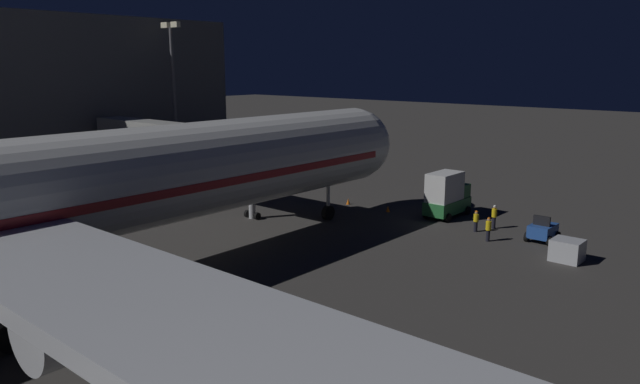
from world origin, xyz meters
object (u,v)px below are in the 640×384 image
jet_bridge (191,140)px  apron_floodlight_mast (174,88)px  baggage_container_near_belt (567,250)px  ground_crew_marshaller_fwd (476,220)px  traffic_cone_nose_starboard (348,201)px  traffic_cone_nose_port (388,209)px  ops_van (447,194)px  baggage_tug_lead (543,231)px  ground_crew_near_nose_gear (494,216)px  ground_crew_by_belt_loader (488,228)px

jet_bridge → apron_floodlight_mast: 15.05m
baggage_container_near_belt → ground_crew_marshaller_fwd: bearing=-18.1°
ground_crew_marshaller_fwd → traffic_cone_nose_starboard: ground_crew_marshaller_fwd is taller
traffic_cone_nose_port → ops_van: bearing=-157.8°
ops_van → traffic_cone_nose_port: ops_van is taller
baggage_tug_lead → baggage_container_near_belt: size_ratio=1.22×
apron_floodlight_mast → ground_crew_marshaller_fwd: (-36.39, -1.02, -9.06)m
apron_floodlight_mast → ops_van: 33.54m
ops_van → baggage_tug_lead: bearing=167.8°
ops_van → baggage_tug_lead: size_ratio=2.07×
apron_floodlight_mast → baggage_container_near_belt: (-44.07, 1.49, -9.26)m
baggage_tug_lead → ground_crew_near_nose_gear: bearing=-12.5°
ground_crew_marshaller_fwd → traffic_cone_nose_starboard: bearing=-3.7°
jet_bridge → ground_crew_marshaller_fwd: 25.84m
baggage_container_near_belt → traffic_cone_nose_starboard: baggage_container_near_belt is taller
jet_bridge → traffic_cone_nose_starboard: size_ratio=44.64×
jet_bridge → ground_crew_near_nose_gear: bearing=-157.5°
ops_van → baggage_container_near_belt: ops_van is taller
jet_bridge → ground_crew_near_nose_gear: (-24.57, -10.16, -4.90)m
jet_bridge → ground_crew_by_belt_loader: bearing=-165.5°
apron_floodlight_mast → ground_crew_by_belt_loader: apron_floodlight_mast is taller
jet_bridge → baggage_container_near_belt: bearing=-169.4°
baggage_container_near_belt → traffic_cone_nose_starboard: 21.05m
baggage_container_near_belt → traffic_cone_nose_port: (16.37, -3.36, -0.44)m
ground_crew_near_nose_gear → traffic_cone_nose_port: size_ratio=3.44×
ops_van → ground_crew_near_nose_gear: ops_van is taller
baggage_tug_lead → ground_crew_marshaller_fwd: 4.89m
baggage_container_near_belt → traffic_cone_nose_starboard: (20.77, -3.36, -0.44)m
ground_crew_near_nose_gear → traffic_cone_nose_starboard: 13.80m
baggage_tug_lead → ground_crew_marshaller_fwd: baggage_tug_lead is taller
jet_bridge → apron_floodlight_mast: size_ratio=1.44×
ground_crew_near_nose_gear → apron_floodlight_mast: bearing=4.3°
apron_floodlight_mast → ground_crew_near_nose_gear: (-37.05, -2.77, -8.93)m
apron_floodlight_mast → ops_van: apron_floodlight_mast is taller
ground_crew_near_nose_gear → ground_crew_marshaller_fwd: (0.66, 1.75, -0.13)m
ops_van → traffic_cone_nose_port: 5.26m
ground_crew_near_nose_gear → ops_van: bearing=-11.8°
jet_bridge → traffic_cone_nose_starboard: bearing=-139.5°
ops_van → ground_crew_marshaller_fwd: (-4.05, 2.73, -0.99)m
apron_floodlight_mast → ground_crew_marshaller_fwd: apron_floodlight_mast is taller
ground_crew_near_nose_gear → ground_crew_by_belt_loader: bearing=108.5°
baggage_tug_lead → ground_crew_marshaller_fwd: size_ratio=1.38×
apron_floodlight_mast → ground_crew_by_belt_loader: size_ratio=9.56×
traffic_cone_nose_port → traffic_cone_nose_starboard: (4.40, 0.00, 0.00)m
apron_floodlight_mast → traffic_cone_nose_port: (-27.70, -1.87, -9.70)m
ground_crew_near_nose_gear → traffic_cone_nose_starboard: ground_crew_near_nose_gear is taller
jet_bridge → ground_crew_by_belt_loader: 27.05m
ground_crew_near_nose_gear → baggage_container_near_belt: bearing=148.8°
traffic_cone_nose_port → ground_crew_by_belt_loader: bearing=166.1°
ground_crew_by_belt_loader → apron_floodlight_mast: bearing=-1.1°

